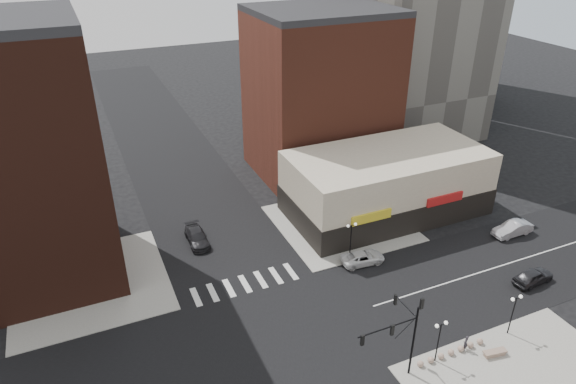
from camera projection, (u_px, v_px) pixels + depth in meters
ground at (277, 337)px, 45.58m from camera, size 240.00×240.00×0.00m
road_ew at (277, 337)px, 45.58m from camera, size 200.00×14.00×0.02m
road_ns at (277, 337)px, 45.58m from camera, size 14.00×200.00×0.02m
sidewalk_nw at (90, 284)px, 52.07m from camera, size 15.00×15.00×0.12m
sidewalk_ne at (341, 223)px, 62.40m from camera, size 15.00×15.00×0.12m
building_nw at (11, 165)px, 47.80m from camera, size 16.00×15.00×25.00m
building_ne_midrise at (320, 97)px, 70.90m from camera, size 18.00×15.00×22.00m
building_ne_row at (386, 188)px, 63.58m from camera, size 24.20×12.20×8.00m
traffic_signal at (402, 329)px, 39.50m from camera, size 5.59×3.09×7.77m
street_lamp_se_a at (440, 332)px, 41.50m from camera, size 1.22×0.32×4.16m
street_lamp_se_b at (515, 305)px, 44.35m from camera, size 1.22×0.32×4.16m
street_lamp_ne at (351, 232)px, 54.74m from camera, size 1.22×0.32×4.16m
bollard_row at (451, 352)px, 43.46m from camera, size 6.84×0.54×0.54m
white_suv at (363, 258)px, 55.03m from camera, size 4.97×2.63×1.33m
dark_sedan_east at (533, 276)px, 52.00m from camera, size 4.71×2.22×1.56m
silver_sedan at (513, 229)px, 59.85m from camera, size 4.95×1.74×1.63m
dark_sedan_north at (197, 237)px, 58.40m from camera, size 2.18×5.21×1.50m
pedestrian at (466, 343)px, 43.76m from camera, size 0.65×0.61×1.49m
stone_bench at (495, 353)px, 43.40m from camera, size 2.13×0.95×0.48m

